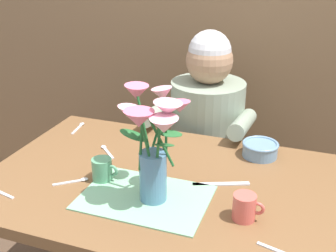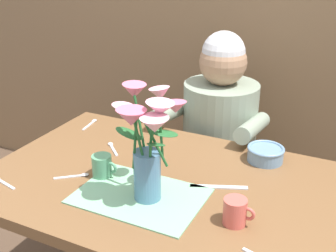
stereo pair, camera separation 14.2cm
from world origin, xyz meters
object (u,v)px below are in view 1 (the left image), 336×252
ceramic_mug (103,170)px  dinner_knife (221,184)px  flower_vase (153,138)px  ceramic_bowl (260,149)px  coffee_cup (245,207)px  seated_person (206,150)px

ceramic_mug → dinner_knife: bearing=15.7°
dinner_knife → ceramic_mug: bearing=173.4°
flower_vase → dinner_knife: (0.18, 0.16, -0.21)m
ceramic_bowl → coffee_cup: size_ratio=1.46×
flower_vase → dinner_knife: 0.32m
flower_vase → ceramic_mug: bearing=166.3°
ceramic_bowl → flower_vase: bearing=-122.9°
flower_vase → coffee_cup: bearing=-0.9°
dinner_knife → ceramic_bowl: bearing=48.4°
ceramic_bowl → coffee_cup: 0.42m
flower_vase → ceramic_bowl: (0.27, 0.41, -0.18)m
ceramic_bowl → coffee_cup: (0.02, -0.41, 0.01)m
ceramic_mug → coffee_cup: 0.49m
dinner_knife → coffee_cup: bearing=-79.1°
dinner_knife → coffee_cup: (0.11, -0.16, 0.04)m
flower_vase → coffee_cup: 0.33m
seated_person → ceramic_bowl: (0.29, -0.33, 0.21)m
seated_person → coffee_cup: 0.83m
ceramic_bowl → ceramic_mug: (-0.47, -0.36, 0.01)m
dinner_knife → ceramic_mug: ceramic_mug is taller
ceramic_bowl → seated_person: bearing=131.9°
flower_vase → coffee_cup: (0.28, -0.00, -0.17)m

